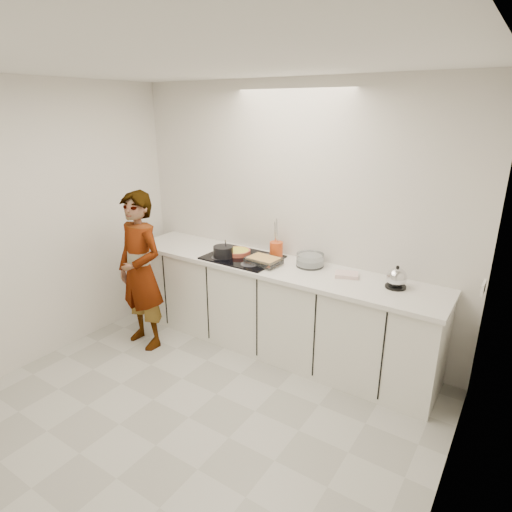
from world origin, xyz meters
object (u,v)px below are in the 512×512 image
Objects in this scene: tart_dish at (237,252)px; cook at (140,271)px; saucepan at (223,252)px; baking_dish at (264,260)px; mixing_bowl at (310,261)px; utensil_crock at (276,250)px; hob at (243,257)px; kettle at (396,278)px.

tart_dish is 0.17× the size of cook.
baking_dish is at bearing 8.06° from saucepan.
mixing_bowl is 2.05× the size of utensil_crock.
hob is 2.60× the size of tart_dish.
tart_dish is at bearing 155.83° from hob.
tart_dish is 0.82× the size of mixing_bowl.
hob is 4.36× the size of utensil_crock.
mixing_bowl is 1.72× the size of kettle.
utensil_crock is at bearing 175.60° from kettle.
utensil_crock is at bearing 91.22° from baking_dish.
kettle is 1.22m from utensil_crock.
tart_dish is 0.40m from utensil_crock.
utensil_crock is at bearing 43.31° from cook.
tart_dish is 1.16× the size of saucepan.
mixing_bowl reaches higher than tart_dish.
baking_dish is at bearing -13.52° from tart_dish.
kettle is at bearing -4.40° from utensil_crock.
kettle is (1.65, 0.21, 0.01)m from saucepan.
kettle is (1.59, 0.06, 0.04)m from tart_dish.
mixing_bowl is (0.38, 0.21, 0.01)m from baking_dish.
saucepan is 0.15× the size of cook.
hob is at bearing 44.21° from cook.
baking_dish is 0.97× the size of mixing_bowl.
hob is at bearing 35.28° from saucepan.
kettle is 0.12× the size of cook.
utensil_crock is at bearing 34.63° from hob.
saucepan is at bearing -145.14° from utensil_crock.
cook is (-1.08, -0.82, -0.19)m from utensil_crock.
baking_dish is 0.24m from utensil_crock.
saucepan is 0.84m from cook.
kettle is 1.19× the size of utensil_crock.
cook is at bearing -151.57° from mixing_bowl.
hob is at bearing -166.19° from mixing_bowl.
kettle is 2.42m from cook.
baking_dish is 1.22m from kettle.
tart_dish is at bearing -170.81° from mixing_bowl.
cook is at bearing -141.07° from saucepan.
hob is 0.34m from utensil_crock.
utensil_crock is (0.28, 0.19, 0.08)m from hob.
cook reaches higher than mixing_bowl.
kettle is at bearing 3.71° from hob.
mixing_bowl is at bearing 9.19° from tart_dish.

